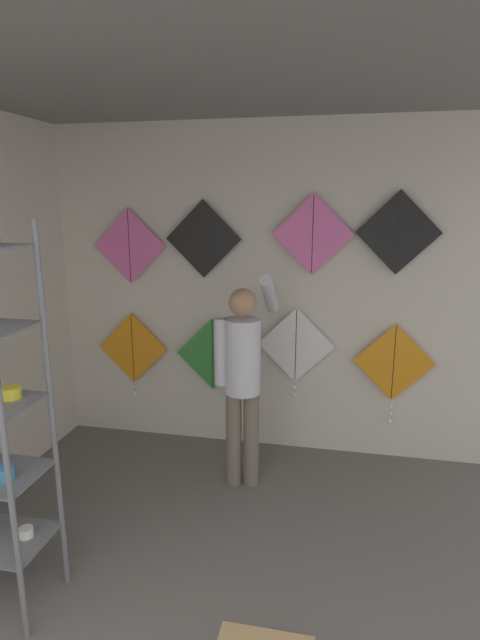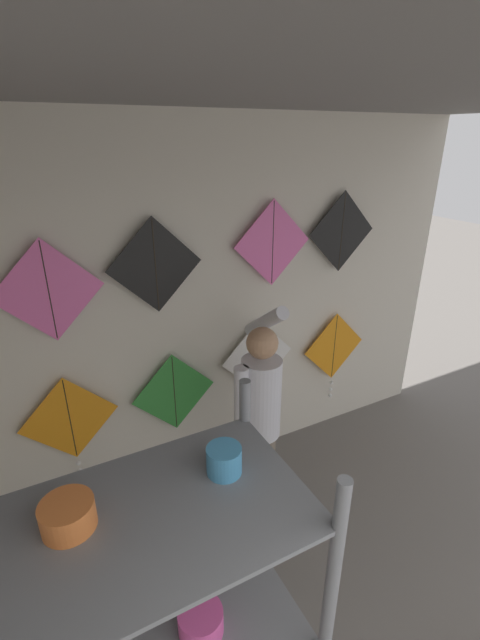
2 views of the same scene
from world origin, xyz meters
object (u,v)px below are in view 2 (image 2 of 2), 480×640
kite_4 (49,291)px  kite_5 (155,266)px  kite_2 (258,359)px  shopkeeper (260,411)px  kite_1 (174,393)px  kite_7 (342,232)px  kite_0 (70,422)px  kite_6 (273,243)px  kite_3 (334,350)px

kite_4 → kite_5: size_ratio=1.00×
kite_2 → shopkeeper: bearing=-118.7°
kite_1 → kite_7: bearing=0.0°
kite_0 → kite_6: kite_6 is taller
kite_5 → kite_3: bearing=-0.0°
kite_3 → kite_6: 1.27m
kite_0 → kite_6: size_ratio=1.21×
kite_2 → kite_7: 1.24m
kite_2 → kite_5: size_ratio=1.21×
kite_2 → kite_3: kite_2 is taller
kite_0 → kite_5: size_ratio=1.21×
kite_6 → shopkeeper: bearing=-126.1°
kite_5 → kite_7: 1.57m
kite_6 → kite_7: (0.66, 0.00, 0.02)m
shopkeeper → kite_1: shopkeeper is taller
shopkeeper → kite_4: kite_4 is taller
shopkeeper → kite_6: bearing=45.8°
kite_0 → kite_7: bearing=0.0°
kite_0 → kite_1: kite_0 is taller
kite_4 → kite_6: bearing=0.0°
kite_3 → kite_6: bearing=179.9°
shopkeeper → kite_7: kite_7 is taller
shopkeeper → kite_2: size_ratio=2.08×
kite_0 → kite_3: (2.29, -0.00, 0.00)m
kite_3 → kite_7: (-0.04, 0.00, 1.09)m
kite_4 → kite_5: bearing=0.0°
kite_3 → kite_4: 2.46m
kite_2 → kite_6: kite_6 is taller
kite_1 → kite_3: size_ratio=0.76×
kite_2 → kite_5: 1.21m
kite_2 → kite_6: size_ratio=1.21×
shopkeeper → kite_2: 0.70m
kite_2 → kite_3: 0.81m
kite_6 → kite_0: bearing=-180.0°
kite_1 → kite_6: 1.35m
kite_0 → kite_5: bearing=0.0°
kite_2 → kite_7: (0.77, 0.00, 0.97)m
kite_0 → kite_6: bearing=0.0°
kite_1 → kite_6: kite_6 is taller
kite_0 → kite_7: (2.25, 0.00, 1.09)m
shopkeeper → kite_1: size_ratio=2.52×
kite_1 → kite_4: 1.19m
shopkeeper → kite_5: kite_5 is taller
kite_3 → kite_6: kite_6 is taller
kite_4 → kite_7: kite_7 is taller
kite_1 → kite_3: kite_3 is taller
kite_2 → kite_7: size_ratio=1.21×
kite_1 → kite_7: 1.85m
kite_1 → kite_4: (-0.73, 0.00, 0.94)m
shopkeeper → kite_5: size_ratio=2.52×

